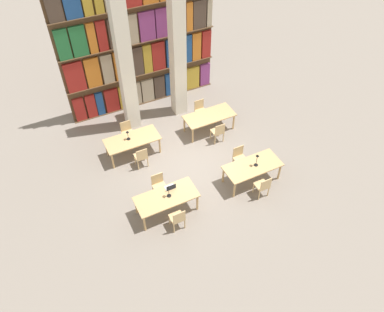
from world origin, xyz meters
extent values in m
plane|color=gray|center=(0.00, 0.00, 0.00)|extent=(40.00, 40.00, 0.00)
cube|color=brown|center=(0.00, 4.34, 2.75)|extent=(6.19, 0.06, 5.50)
cube|color=brown|center=(0.00, 4.34, 0.01)|extent=(6.19, 0.35, 0.03)
cube|color=maroon|center=(-2.78, 4.31, 0.55)|extent=(0.42, 0.20, 1.05)
cube|color=maroon|center=(-2.32, 4.31, 0.55)|extent=(0.38, 0.20, 1.05)
cube|color=navy|center=(-1.95, 4.31, 0.55)|extent=(0.29, 0.20, 1.05)
cube|color=maroon|center=(-1.46, 4.31, 0.55)|extent=(0.55, 0.20, 1.05)
cube|color=#B7932D|center=(-0.96, 4.31, 0.55)|extent=(0.37, 0.20, 1.05)
cube|color=tan|center=(-0.46, 4.31, 0.55)|extent=(0.51, 0.20, 1.05)
cube|color=tan|center=(0.10, 4.31, 0.55)|extent=(0.51, 0.20, 1.05)
cube|color=#47382D|center=(0.64, 4.31, 0.55)|extent=(0.46, 0.20, 1.05)
cube|color=navy|center=(1.06, 4.31, 0.55)|extent=(0.28, 0.20, 1.05)
cube|color=tan|center=(1.56, 4.31, 0.55)|extent=(0.67, 0.20, 1.05)
cube|color=#B7932D|center=(2.22, 4.31, 0.55)|extent=(0.60, 0.20, 1.05)
cube|color=#84387A|center=(2.82, 4.31, 0.55)|extent=(0.45, 0.20, 1.05)
cube|color=brown|center=(0.00, 4.34, 1.39)|extent=(6.19, 0.35, 0.03)
cube|color=maroon|center=(-2.65, 4.31, 2.00)|extent=(0.69, 0.20, 1.20)
cube|color=orange|center=(-1.97, 4.31, 2.00)|extent=(0.54, 0.20, 1.20)
cube|color=tan|center=(-1.40, 4.31, 2.00)|extent=(0.42, 0.20, 1.20)
cube|color=orange|center=(-0.81, 4.31, 2.00)|extent=(0.62, 0.20, 1.20)
cube|color=#47382D|center=(-0.22, 4.31, 2.00)|extent=(0.50, 0.20, 1.20)
cube|color=#B7932D|center=(0.23, 4.31, 2.00)|extent=(0.35, 0.20, 1.20)
cube|color=maroon|center=(0.69, 4.31, 2.00)|extent=(0.54, 0.20, 1.20)
cube|color=navy|center=(1.32, 4.31, 2.00)|extent=(0.56, 0.20, 1.20)
cube|color=navy|center=(1.90, 4.31, 2.00)|extent=(0.52, 0.20, 1.20)
cube|color=orange|center=(2.39, 4.31, 2.00)|extent=(0.39, 0.20, 1.20)
cube|color=maroon|center=(2.85, 4.31, 2.00)|extent=(0.40, 0.20, 1.20)
cube|color=brown|center=(0.00, 4.34, 2.77)|extent=(6.19, 0.35, 0.03)
cube|color=#236B38|center=(-2.77, 4.31, 3.34)|extent=(0.45, 0.20, 1.13)
cube|color=#236B38|center=(-2.22, 4.31, 3.34)|extent=(0.54, 0.20, 1.13)
cube|color=orange|center=(-1.75, 4.31, 3.34)|extent=(0.29, 0.20, 1.13)
cube|color=maroon|center=(-1.39, 4.31, 3.34)|extent=(0.34, 0.20, 1.13)
cube|color=#47382D|center=(-0.84, 4.31, 3.34)|extent=(0.60, 0.20, 1.13)
cube|color=tan|center=(-0.27, 4.31, 3.34)|extent=(0.45, 0.20, 1.13)
cube|color=#84387A|center=(0.33, 4.31, 3.34)|extent=(0.61, 0.20, 1.13)
cube|color=#84387A|center=(1.02, 4.31, 3.34)|extent=(0.67, 0.20, 1.13)
cube|color=#B7932D|center=(1.65, 4.31, 3.34)|extent=(0.46, 0.20, 1.13)
cube|color=orange|center=(2.07, 4.31, 3.34)|extent=(0.26, 0.20, 1.13)
cube|color=#47382D|center=(2.51, 4.31, 3.34)|extent=(0.56, 0.20, 1.13)
cube|color=tan|center=(2.94, 4.31, 3.34)|extent=(0.21, 0.20, 1.13)
cube|color=brown|center=(0.00, 4.34, 4.14)|extent=(6.19, 0.35, 0.03)
cube|color=#47382D|center=(-2.74, 4.31, 4.76)|extent=(0.51, 0.20, 1.20)
cube|color=navy|center=(-2.16, 4.31, 4.76)|extent=(0.56, 0.20, 1.20)
cube|color=silver|center=(-1.02, 3.10, 3.00)|extent=(0.50, 0.50, 6.00)
cube|color=silver|center=(1.02, 3.10, 3.00)|extent=(0.50, 0.50, 6.00)
cube|color=tan|center=(-1.52, -1.43, 0.71)|extent=(1.94, 0.88, 0.04)
cylinder|color=tan|center=(-2.41, -1.79, 0.35)|extent=(0.07, 0.07, 0.69)
cylinder|color=tan|center=(-0.63, -1.79, 0.35)|extent=(0.07, 0.07, 0.69)
cylinder|color=tan|center=(-2.41, -1.06, 0.35)|extent=(0.07, 0.07, 0.69)
cylinder|color=tan|center=(-0.63, -1.06, 0.35)|extent=(0.07, 0.07, 0.69)
cylinder|color=tan|center=(-1.66, -1.92, 0.21)|extent=(0.04, 0.04, 0.43)
cylinder|color=tan|center=(-1.30, -1.92, 0.21)|extent=(0.04, 0.04, 0.43)
cylinder|color=tan|center=(-1.66, -2.26, 0.21)|extent=(0.04, 0.04, 0.43)
cylinder|color=tan|center=(-1.30, -2.26, 0.21)|extent=(0.04, 0.04, 0.43)
cube|color=tan|center=(-1.48, -2.09, 0.45)|extent=(0.42, 0.40, 0.04)
cube|color=tan|center=(-1.48, -2.27, 0.68)|extent=(0.40, 0.03, 0.42)
cylinder|color=tan|center=(-1.30, -0.93, 0.21)|extent=(0.04, 0.04, 0.43)
cylinder|color=tan|center=(-1.66, -0.93, 0.21)|extent=(0.04, 0.04, 0.43)
cylinder|color=tan|center=(-1.30, -0.59, 0.21)|extent=(0.04, 0.04, 0.43)
cylinder|color=tan|center=(-1.66, -0.59, 0.21)|extent=(0.04, 0.04, 0.43)
cube|color=tan|center=(-1.48, -0.76, 0.45)|extent=(0.42, 0.40, 0.04)
cube|color=tan|center=(-1.48, -0.58, 0.68)|extent=(0.40, 0.03, 0.42)
cylinder|color=black|center=(-1.43, -1.44, 0.74)|extent=(0.14, 0.14, 0.01)
cylinder|color=black|center=(-1.43, -1.44, 0.93)|extent=(0.02, 0.02, 0.37)
cone|color=black|center=(-1.43, -1.44, 1.15)|extent=(0.11, 0.11, 0.07)
cube|color=silver|center=(-1.27, -1.14, 0.74)|extent=(0.32, 0.22, 0.01)
cube|color=black|center=(-1.27, -1.25, 0.84)|extent=(0.32, 0.01, 0.20)
cube|color=tan|center=(1.58, -1.50, 0.71)|extent=(1.94, 0.88, 0.04)
cylinder|color=tan|center=(0.69, -1.87, 0.35)|extent=(0.07, 0.07, 0.69)
cylinder|color=tan|center=(2.47, -1.87, 0.35)|extent=(0.07, 0.07, 0.69)
cylinder|color=tan|center=(0.69, -1.14, 0.35)|extent=(0.07, 0.07, 0.69)
cylinder|color=tan|center=(2.47, -1.14, 0.35)|extent=(0.07, 0.07, 0.69)
cylinder|color=tan|center=(1.35, -2.00, 0.21)|extent=(0.04, 0.04, 0.43)
cylinder|color=tan|center=(1.71, -2.00, 0.21)|extent=(0.04, 0.04, 0.43)
cylinder|color=tan|center=(1.35, -2.34, 0.21)|extent=(0.04, 0.04, 0.43)
cylinder|color=tan|center=(1.71, -2.34, 0.21)|extent=(0.04, 0.04, 0.43)
cube|color=tan|center=(1.53, -2.17, 0.45)|extent=(0.42, 0.40, 0.04)
cube|color=tan|center=(1.53, -2.35, 0.68)|extent=(0.40, 0.03, 0.42)
cylinder|color=tan|center=(1.71, -1.01, 0.21)|extent=(0.04, 0.04, 0.43)
cylinder|color=tan|center=(1.35, -1.01, 0.21)|extent=(0.04, 0.04, 0.43)
cylinder|color=tan|center=(1.71, -0.67, 0.21)|extent=(0.04, 0.04, 0.43)
cylinder|color=tan|center=(1.35, -0.67, 0.21)|extent=(0.04, 0.04, 0.43)
cube|color=tan|center=(1.53, -0.84, 0.45)|extent=(0.42, 0.40, 0.04)
cube|color=tan|center=(1.53, -0.66, 0.68)|extent=(0.40, 0.03, 0.42)
cylinder|color=black|center=(1.68, -1.53, 0.74)|extent=(0.14, 0.14, 0.01)
cylinder|color=black|center=(1.68, -1.53, 0.95)|extent=(0.02, 0.02, 0.41)
cone|color=black|center=(1.68, -1.53, 1.19)|extent=(0.11, 0.11, 0.07)
cube|color=tan|center=(-1.57, 1.51, 0.71)|extent=(1.94, 0.88, 0.04)
cylinder|color=tan|center=(-2.46, 1.15, 0.35)|extent=(0.07, 0.07, 0.69)
cylinder|color=tan|center=(-0.67, 1.15, 0.35)|extent=(0.07, 0.07, 0.69)
cylinder|color=tan|center=(-2.46, 1.87, 0.35)|extent=(0.07, 0.07, 0.69)
cylinder|color=tan|center=(-0.67, 1.87, 0.35)|extent=(0.07, 0.07, 0.69)
cylinder|color=tan|center=(-1.70, 1.02, 0.21)|extent=(0.04, 0.04, 0.43)
cylinder|color=tan|center=(-1.34, 1.02, 0.21)|extent=(0.04, 0.04, 0.43)
cylinder|color=tan|center=(-1.70, 0.68, 0.21)|extent=(0.04, 0.04, 0.43)
cylinder|color=tan|center=(-1.34, 0.68, 0.21)|extent=(0.04, 0.04, 0.43)
cube|color=tan|center=(-1.52, 0.85, 0.45)|extent=(0.42, 0.40, 0.04)
cube|color=tan|center=(-1.52, 0.66, 0.68)|extent=(0.40, 0.03, 0.42)
cylinder|color=tan|center=(-1.34, 2.00, 0.21)|extent=(0.04, 0.04, 0.43)
cylinder|color=tan|center=(-1.70, 2.00, 0.21)|extent=(0.04, 0.04, 0.43)
cylinder|color=tan|center=(-1.34, 2.34, 0.21)|extent=(0.04, 0.04, 0.43)
cylinder|color=tan|center=(-1.70, 2.34, 0.21)|extent=(0.04, 0.04, 0.43)
cube|color=tan|center=(-1.52, 2.17, 0.45)|extent=(0.42, 0.40, 0.04)
cube|color=tan|center=(-1.52, 2.36, 0.68)|extent=(0.40, 0.03, 0.42)
cylinder|color=black|center=(-1.68, 1.56, 0.74)|extent=(0.14, 0.14, 0.01)
cylinder|color=black|center=(-1.68, 1.56, 0.90)|extent=(0.02, 0.02, 0.30)
cone|color=black|center=(-1.68, 1.56, 1.09)|extent=(0.11, 0.11, 0.07)
cube|color=tan|center=(1.54, 1.46, 0.71)|extent=(1.94, 0.88, 0.04)
cylinder|color=tan|center=(0.65, 1.10, 0.35)|extent=(0.07, 0.07, 0.69)
cylinder|color=tan|center=(2.43, 1.10, 0.35)|extent=(0.07, 0.07, 0.69)
cylinder|color=tan|center=(0.65, 1.82, 0.35)|extent=(0.07, 0.07, 0.69)
cylinder|color=tan|center=(2.43, 1.82, 0.35)|extent=(0.07, 0.07, 0.69)
cylinder|color=tan|center=(1.35, 0.97, 0.21)|extent=(0.04, 0.04, 0.43)
cylinder|color=tan|center=(1.71, 0.97, 0.21)|extent=(0.04, 0.04, 0.43)
cylinder|color=tan|center=(1.35, 0.63, 0.21)|extent=(0.04, 0.04, 0.43)
cylinder|color=tan|center=(1.71, 0.63, 0.21)|extent=(0.04, 0.04, 0.43)
cube|color=tan|center=(1.53, 0.80, 0.45)|extent=(0.42, 0.40, 0.04)
cube|color=tan|center=(1.53, 0.61, 0.68)|extent=(0.40, 0.03, 0.42)
cylinder|color=tan|center=(1.71, 1.95, 0.21)|extent=(0.04, 0.04, 0.43)
cylinder|color=tan|center=(1.35, 1.95, 0.21)|extent=(0.04, 0.04, 0.43)
cylinder|color=tan|center=(1.71, 2.29, 0.21)|extent=(0.04, 0.04, 0.43)
cylinder|color=tan|center=(1.35, 2.29, 0.21)|extent=(0.04, 0.04, 0.43)
cube|color=tan|center=(1.53, 2.12, 0.45)|extent=(0.42, 0.40, 0.04)
cube|color=tan|center=(1.53, 2.31, 0.68)|extent=(0.40, 0.03, 0.42)
camera|label=1|loc=(-4.02, -8.23, 9.75)|focal=35.00mm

